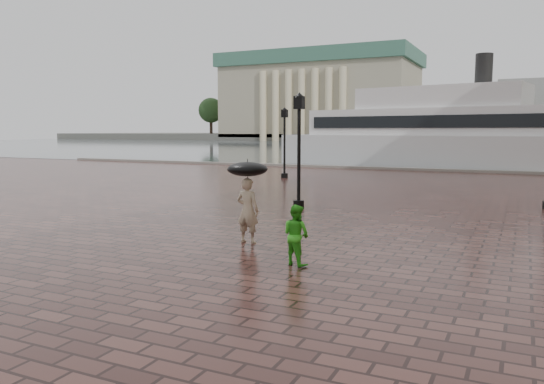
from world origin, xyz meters
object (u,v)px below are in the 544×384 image
at_px(street_lamps, 361,146).
at_px(child_pedestrian, 296,235).
at_px(ferry_near, 440,134).
at_px(adult_pedestrian, 248,210).

height_order(street_lamps, child_pedestrian, street_lamps).
xyz_separation_m(street_lamps, child_pedestrian, (2.42, -13.69, -1.63)).
bearing_deg(ferry_near, adult_pedestrian, -79.98).
distance_m(street_lamps, child_pedestrian, 14.00).
height_order(street_lamps, ferry_near, ferry_near).
distance_m(child_pedestrian, ferry_near, 35.46).
bearing_deg(adult_pedestrian, child_pedestrian, 143.94).
bearing_deg(child_pedestrian, adult_pedestrian, -16.46).
relative_size(child_pedestrian, ferry_near, 0.05).
height_order(adult_pedestrian, child_pedestrian, adult_pedestrian).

